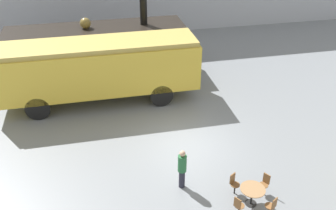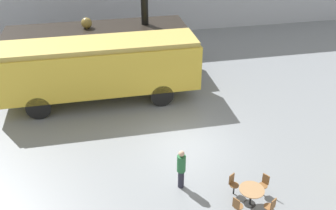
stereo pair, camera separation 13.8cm
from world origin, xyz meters
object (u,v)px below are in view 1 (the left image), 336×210
object	(u,v)px
cafe_chair_0	(238,205)
visitor_person	(182,168)
passenger_coach_vintage	(98,67)
steam_locomotive	(97,47)
cafe_table_near	(252,192)

from	to	relation	value
cafe_chair_0	visitor_person	world-z (taller)	visitor_person
passenger_coach_vintage	cafe_chair_0	size ratio (longest dim) A/B	12.15
steam_locomotive	passenger_coach_vintage	distance (m)	3.41
passenger_coach_vintage	cafe_table_near	distance (m)	10.39
steam_locomotive	visitor_person	world-z (taller)	steam_locomotive
cafe_table_near	cafe_chair_0	size ratio (longest dim) A/B	1.07
passenger_coach_vintage	cafe_chair_0	distance (m)	10.47
cafe_chair_0	cafe_table_near	bearing A→B (deg)	0.00
passenger_coach_vintage	cafe_table_near	size ratio (longest dim) A/B	11.39
steam_locomotive	cafe_table_near	xyz separation A→B (m)	(4.86, -12.38, -1.26)
steam_locomotive	visitor_person	xyz separation A→B (m)	(2.56, -10.92, -0.91)
passenger_coach_vintage	cafe_table_near	world-z (taller)	passenger_coach_vintage
steam_locomotive	cafe_chair_0	bearing A→B (deg)	-72.07
steam_locomotive	cafe_table_near	distance (m)	13.36
passenger_coach_vintage	cafe_table_near	bearing A→B (deg)	-60.91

